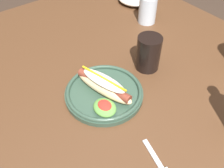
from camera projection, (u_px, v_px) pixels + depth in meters
name	position (u px, v px, depth m)	size (l,w,h in m)	color
dining_table	(135.00, 88.00, 0.89)	(1.32, 1.01, 0.74)	#51331E
hot_dog_plate	(104.00, 91.00, 0.72)	(0.23, 0.23, 0.08)	#334C3D
fork	(159.00, 164.00, 0.58)	(0.12, 0.05, 0.00)	silver
soda_cup	(148.00, 53.00, 0.79)	(0.08, 0.08, 0.12)	black
water_cup	(148.00, 10.00, 1.00)	(0.07, 0.07, 0.11)	silver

